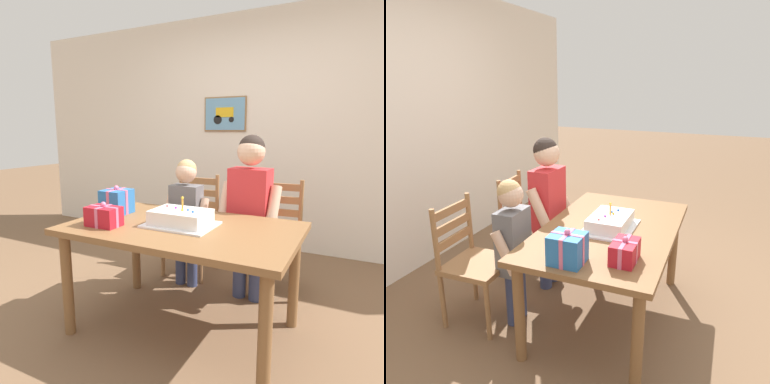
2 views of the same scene
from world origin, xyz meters
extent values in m
plane|color=brown|center=(0.00, 0.00, 0.00)|extent=(20.00, 20.00, 0.00)
cube|color=silver|center=(0.00, 1.95, 1.30)|extent=(6.40, 0.08, 2.60)
cube|color=olive|center=(-0.46, 1.90, 1.51)|extent=(0.51, 0.02, 0.39)
cube|color=#669EC6|center=(-0.46, 1.89, 1.51)|extent=(0.48, 0.01, 0.36)
cube|color=gold|center=(-0.46, 1.89, 1.53)|extent=(0.22, 0.01, 0.11)
cylinder|color=black|center=(-0.55, 1.89, 1.45)|extent=(0.10, 0.01, 0.10)
cylinder|color=black|center=(-0.38, 1.89, 1.45)|extent=(0.06, 0.01, 0.06)
cube|color=brown|center=(0.00, 0.00, 0.71)|extent=(1.46, 0.91, 0.04)
cylinder|color=brown|center=(-0.65, -0.38, 0.34)|extent=(0.07, 0.07, 0.69)
cylinder|color=brown|center=(0.65, -0.38, 0.34)|extent=(0.07, 0.07, 0.69)
cylinder|color=brown|center=(-0.65, 0.38, 0.34)|extent=(0.07, 0.07, 0.69)
cylinder|color=brown|center=(0.65, 0.38, 0.34)|extent=(0.07, 0.07, 0.69)
cube|color=silver|center=(-0.01, -0.01, 0.73)|extent=(0.44, 0.34, 0.01)
cube|color=white|center=(-0.01, -0.01, 0.79)|extent=(0.36, 0.26, 0.09)
cylinder|color=orange|center=(0.00, 0.00, 0.87)|extent=(0.01, 0.01, 0.07)
sphere|color=yellow|center=(0.00, 0.00, 0.91)|extent=(0.02, 0.02, 0.02)
sphere|color=blue|center=(0.09, -0.03, 0.84)|extent=(0.02, 0.02, 0.02)
sphere|color=blue|center=(0.04, 0.00, 0.84)|extent=(0.02, 0.02, 0.02)
sphere|color=red|center=(-0.14, 0.04, 0.84)|extent=(0.01, 0.01, 0.01)
sphere|color=purple|center=(-0.06, 0.02, 0.84)|extent=(0.02, 0.02, 0.02)
sphere|color=yellow|center=(0.01, -0.02, 0.84)|extent=(0.02, 0.02, 0.02)
cube|color=red|center=(-0.45, -0.23, 0.79)|extent=(0.21, 0.14, 0.12)
cube|color=#DB668E|center=(-0.45, -0.23, 0.79)|extent=(0.22, 0.02, 0.13)
cube|color=#DB668E|center=(-0.45, -0.23, 0.79)|extent=(0.02, 0.15, 0.13)
sphere|color=#DB668E|center=(-0.45, -0.23, 0.87)|extent=(0.04, 0.04, 0.04)
cube|color=#286BB7|center=(-0.59, 0.07, 0.82)|extent=(0.18, 0.20, 0.18)
cube|color=#DB668E|center=(-0.59, 0.07, 0.82)|extent=(0.19, 0.02, 0.18)
cube|color=#DB668E|center=(-0.59, 0.07, 0.82)|extent=(0.02, 0.20, 0.18)
sphere|color=#DB668E|center=(-0.59, 0.07, 0.92)|extent=(0.04, 0.04, 0.04)
cube|color=#996B42|center=(-0.39, 0.87, 0.45)|extent=(0.43, 0.43, 0.04)
cylinder|color=#996B42|center=(-0.19, 0.69, 0.21)|extent=(0.04, 0.04, 0.43)
cylinder|color=#996B42|center=(-0.57, 0.68, 0.21)|extent=(0.04, 0.04, 0.43)
cylinder|color=#996B42|center=(-0.20, 1.07, 0.21)|extent=(0.04, 0.04, 0.43)
cylinder|color=#996B42|center=(-0.58, 1.06, 0.21)|extent=(0.04, 0.04, 0.43)
cylinder|color=#996B42|center=(-0.20, 1.07, 0.70)|extent=(0.04, 0.04, 0.45)
cylinder|color=#996B42|center=(-0.58, 1.06, 0.70)|extent=(0.04, 0.04, 0.45)
cube|color=#996B42|center=(-0.39, 1.06, 0.63)|extent=(0.36, 0.03, 0.06)
cube|color=#996B42|center=(-0.39, 1.06, 0.74)|extent=(0.36, 0.03, 0.06)
cube|color=#996B42|center=(-0.39, 1.06, 0.85)|extent=(0.36, 0.03, 0.06)
cube|color=#996B42|center=(0.39, 0.87, 0.45)|extent=(0.45, 0.45, 0.04)
cylinder|color=#996B42|center=(0.59, 0.70, 0.21)|extent=(0.04, 0.04, 0.43)
cylinder|color=#996B42|center=(0.21, 0.67, 0.21)|extent=(0.04, 0.04, 0.43)
cylinder|color=#996B42|center=(0.56, 1.08, 0.21)|extent=(0.04, 0.04, 0.43)
cylinder|color=#996B42|center=(0.18, 1.05, 0.21)|extent=(0.04, 0.04, 0.43)
cylinder|color=#996B42|center=(0.56, 1.08, 0.70)|extent=(0.04, 0.04, 0.45)
cylinder|color=#996B42|center=(0.18, 1.05, 0.70)|extent=(0.04, 0.04, 0.45)
cube|color=#996B42|center=(0.37, 1.06, 0.63)|extent=(0.36, 0.05, 0.06)
cube|color=#996B42|center=(0.37, 1.06, 0.74)|extent=(0.36, 0.05, 0.06)
cube|color=#996B42|center=(0.37, 1.06, 0.85)|extent=(0.36, 0.05, 0.06)
cylinder|color=#38426B|center=(0.32, 0.62, 0.24)|extent=(0.10, 0.10, 0.49)
cylinder|color=#38426B|center=(0.18, 0.62, 0.24)|extent=(0.10, 0.10, 0.49)
cube|color=red|center=(0.25, 0.62, 0.77)|extent=(0.31, 0.20, 0.56)
cylinder|color=#E0B293|center=(0.44, 0.57, 0.75)|extent=(0.09, 0.24, 0.37)
cylinder|color=#E0B293|center=(0.06, 0.59, 0.75)|extent=(0.09, 0.24, 0.37)
sphere|color=#E0B293|center=(0.25, 0.62, 1.17)|extent=(0.21, 0.21, 0.21)
sphere|color=#2D231E|center=(0.25, 0.63, 1.20)|extent=(0.20, 0.20, 0.20)
cylinder|color=#38426B|center=(-0.24, 0.62, 0.21)|extent=(0.09, 0.09, 0.41)
cylinder|color=#38426B|center=(-0.36, 0.62, 0.21)|extent=(0.09, 0.09, 0.41)
cube|color=slate|center=(-0.30, 0.62, 0.65)|extent=(0.26, 0.16, 0.47)
cylinder|color=#E0B293|center=(-0.14, 0.59, 0.63)|extent=(0.07, 0.20, 0.31)
cylinder|color=#E0B293|center=(-0.46, 0.59, 0.63)|extent=(0.07, 0.20, 0.31)
sphere|color=#E0B293|center=(-0.30, 0.62, 0.99)|extent=(0.18, 0.18, 0.18)
sphere|color=tan|center=(-0.30, 0.63, 1.01)|extent=(0.17, 0.17, 0.17)
camera|label=1|loc=(1.01, -1.88, 1.34)|focal=32.11mm
camera|label=2|loc=(-2.36, -0.72, 1.77)|focal=34.79mm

